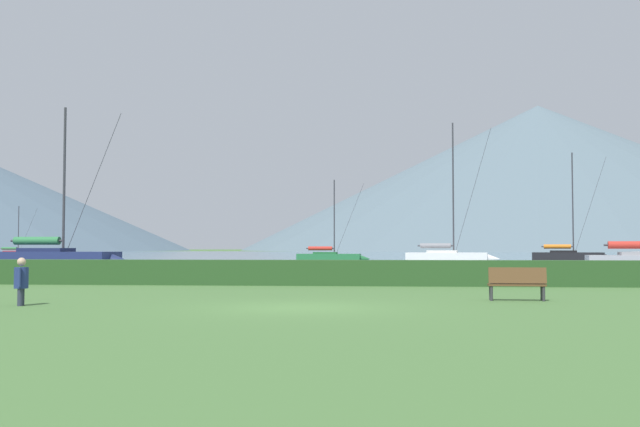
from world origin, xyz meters
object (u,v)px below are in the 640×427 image
object	(u,v)px
sailboat_slip_6	(330,258)
sailboat_slip_9	(15,255)
sailboat_slip_3	(55,260)
sailboat_slip_7	(569,256)
person_seated_viewer	(21,279)
park_bench_near_path	(517,282)
sailboat_slip_2	(448,257)

from	to	relation	value
sailboat_slip_6	sailboat_slip_9	size ratio (longest dim) A/B	1.09
sailboat_slip_3	sailboat_slip_7	distance (m)	47.46
sailboat_slip_7	person_seated_viewer	xyz separation A→B (m)	(-26.69, -54.35, 0.05)
sailboat_slip_6	park_bench_near_path	distance (m)	47.55
park_bench_near_path	sailboat_slip_7	bearing A→B (deg)	77.85
sailboat_slip_7	park_bench_near_path	bearing A→B (deg)	-94.20
sailboat_slip_7	sailboat_slip_9	bearing A→B (deg)	171.45
park_bench_near_path	sailboat_slip_9	bearing A→B (deg)	128.57
sailboat_slip_2	sailboat_slip_6	size ratio (longest dim) A/B	1.57
sailboat_slip_3	person_seated_viewer	xyz separation A→B (m)	(11.13, -25.68, -0.07)
sailboat_slip_6	person_seated_viewer	xyz separation A→B (m)	(-4.09, -49.65, 0.13)
sailboat_slip_7	park_bench_near_path	distance (m)	53.13
sailboat_slip_7	park_bench_near_path	world-z (taller)	sailboat_slip_7
sailboat_slip_3	sailboat_slip_7	bearing A→B (deg)	42.13
sailboat_slip_7	sailboat_slip_3	bearing A→B (deg)	-132.29
park_bench_near_path	sailboat_slip_3	bearing A→B (deg)	139.54
sailboat_slip_2	sailboat_slip_7	distance (m)	15.10
sailboat_slip_2	sailboat_slip_7	bearing A→B (deg)	45.22
sailboat_slip_7	sailboat_slip_9	xyz separation A→B (m)	(-67.88, 23.51, -0.11)
sailboat_slip_3	sailboat_slip_9	world-z (taller)	sailboat_slip_3
person_seated_viewer	sailboat_slip_2	bearing A→B (deg)	56.37
sailboat_slip_2	sailboat_slip_9	bearing A→B (deg)	158.42
sailboat_slip_3	sailboat_slip_7	size ratio (longest dim) A/B	0.96
sailboat_slip_3	park_bench_near_path	world-z (taller)	sailboat_slip_3
sailboat_slip_9	person_seated_viewer	world-z (taller)	sailboat_slip_9
person_seated_viewer	sailboat_slip_6	bearing A→B (deg)	69.46
sailboat_slip_2	sailboat_slip_3	distance (m)	32.36
sailboat_slip_2	park_bench_near_path	size ratio (longest dim) A/B	7.55
sailboat_slip_6	park_bench_near_path	world-z (taller)	sailboat_slip_6
sailboat_slip_9	park_bench_near_path	bearing A→B (deg)	-52.73
sailboat_slip_6	sailboat_slip_9	world-z (taller)	sailboat_slip_6
sailboat_slip_2	person_seated_viewer	world-z (taller)	sailboat_slip_2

